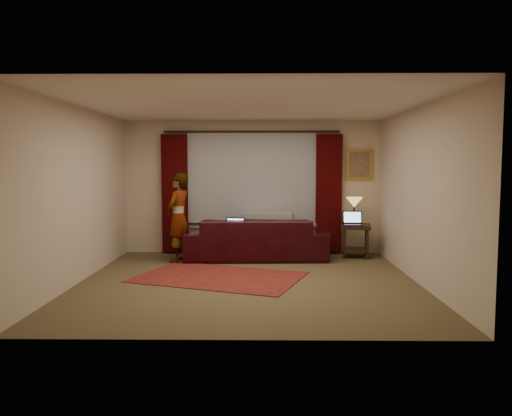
# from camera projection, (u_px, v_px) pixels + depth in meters

# --- Properties ---
(floor) EXTENTS (5.00, 5.00, 0.01)m
(floor) POSITION_uv_depth(u_px,v_px,m) (248.00, 282.00, 7.44)
(floor) COLOR brown
(floor) RESTS_ON ground
(ceiling) EXTENTS (5.00, 5.00, 0.02)m
(ceiling) POSITION_uv_depth(u_px,v_px,m) (248.00, 105.00, 7.22)
(ceiling) COLOR silver
(ceiling) RESTS_ON ground
(wall_back) EXTENTS (5.00, 0.02, 2.60)m
(wall_back) POSITION_uv_depth(u_px,v_px,m) (252.00, 187.00, 9.82)
(wall_back) COLOR beige
(wall_back) RESTS_ON ground
(wall_front) EXTENTS (5.00, 0.02, 2.60)m
(wall_front) POSITION_uv_depth(u_px,v_px,m) (241.00, 210.00, 4.84)
(wall_front) COLOR beige
(wall_front) RESTS_ON ground
(wall_left) EXTENTS (0.02, 5.00, 2.60)m
(wall_left) POSITION_uv_depth(u_px,v_px,m) (79.00, 195.00, 7.36)
(wall_left) COLOR beige
(wall_left) RESTS_ON ground
(wall_right) EXTENTS (0.02, 5.00, 2.60)m
(wall_right) POSITION_uv_depth(u_px,v_px,m) (419.00, 195.00, 7.30)
(wall_right) COLOR beige
(wall_right) RESTS_ON ground
(sheer_curtain) EXTENTS (2.50, 0.05, 1.80)m
(sheer_curtain) POSITION_uv_depth(u_px,v_px,m) (252.00, 177.00, 9.74)
(sheer_curtain) COLOR #93949B
(sheer_curtain) RESTS_ON wall_back
(drape_left) EXTENTS (0.50, 0.14, 2.30)m
(drape_left) POSITION_uv_depth(u_px,v_px,m) (175.00, 194.00, 9.74)
(drape_left) COLOR black
(drape_left) RESTS_ON floor
(drape_right) EXTENTS (0.50, 0.14, 2.30)m
(drape_right) POSITION_uv_depth(u_px,v_px,m) (329.00, 194.00, 9.70)
(drape_right) COLOR black
(drape_right) RESTS_ON floor
(curtain_rod) EXTENTS (0.04, 0.04, 3.40)m
(curtain_rod) POSITION_uv_depth(u_px,v_px,m) (252.00, 132.00, 9.62)
(curtain_rod) COLOR black
(curtain_rod) RESTS_ON wall_back
(picture_frame) EXTENTS (0.50, 0.04, 0.60)m
(picture_frame) POSITION_uv_depth(u_px,v_px,m) (359.00, 164.00, 9.72)
(picture_frame) COLOR gold
(picture_frame) RESTS_ON wall_back
(sofa) EXTENTS (2.64, 1.23, 1.05)m
(sofa) POSITION_uv_depth(u_px,v_px,m) (256.00, 231.00, 9.21)
(sofa) COLOR black
(sofa) RESTS_ON floor
(throw_blanket) EXTENTS (0.97, 0.46, 0.11)m
(throw_blanket) POSITION_uv_depth(u_px,v_px,m) (268.00, 201.00, 9.49)
(throw_blanket) COLOR gray
(throw_blanket) RESTS_ON sofa
(clothing_pile) EXTENTS (0.57, 0.50, 0.20)m
(clothing_pile) POSITION_uv_depth(u_px,v_px,m) (304.00, 226.00, 9.10)
(clothing_pile) COLOR #784A53
(clothing_pile) RESTS_ON sofa
(laptop_sofa) EXTENTS (0.43, 0.46, 0.25)m
(laptop_sofa) POSITION_uv_depth(u_px,v_px,m) (233.00, 225.00, 8.96)
(laptop_sofa) COLOR black
(laptop_sofa) RESTS_ON sofa
(area_rug) EXTENTS (2.86, 2.37, 0.01)m
(area_rug) POSITION_uv_depth(u_px,v_px,m) (219.00, 277.00, 7.72)
(area_rug) COLOR maroon
(area_rug) RESTS_ON floor
(end_table) EXTENTS (0.62, 0.62, 0.62)m
(end_table) POSITION_uv_depth(u_px,v_px,m) (355.00, 241.00, 9.39)
(end_table) COLOR black
(end_table) RESTS_ON floor
(tiffany_lamp) EXTENTS (0.38, 0.38, 0.51)m
(tiffany_lamp) POSITION_uv_depth(u_px,v_px,m) (354.00, 211.00, 9.42)
(tiffany_lamp) COLOR #9C8D46
(tiffany_lamp) RESTS_ON end_table
(laptop_table) EXTENTS (0.37, 0.40, 0.26)m
(laptop_table) POSITION_uv_depth(u_px,v_px,m) (353.00, 218.00, 9.23)
(laptop_table) COLOR black
(laptop_table) RESTS_ON end_table
(person) EXTENTS (0.60, 0.60, 1.60)m
(person) POSITION_uv_depth(u_px,v_px,m) (178.00, 218.00, 8.91)
(person) COLOR gray
(person) RESTS_ON floor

